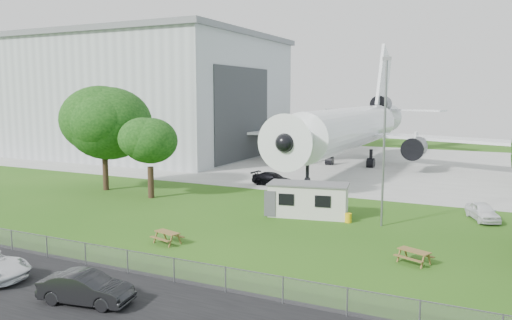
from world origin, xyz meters
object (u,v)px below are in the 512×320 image
at_px(hangar, 137,95).
at_px(picnic_west, 168,243).
at_px(picnic_east, 414,263).
at_px(car_centre_sedan, 86,288).
at_px(airliner, 352,126).
at_px(site_cabin, 308,200).

distance_m(hangar, picnic_west, 53.84).
xyz_separation_m(hangar, picnic_east, (49.53, -37.16, -9.41)).
xyz_separation_m(picnic_west, car_centre_sedan, (2.18, -9.28, 0.72)).
xyz_separation_m(hangar, airliner, (35.97, -0.14, -4.14)).
bearing_deg(hangar, picnic_east, -36.88).
relative_size(hangar, car_centre_sedan, 9.86).
height_order(airliner, car_centre_sedan, airliner).
bearing_deg(airliner, hangar, 179.78).
bearing_deg(picnic_west, car_centre_sedan, -61.77).
distance_m(hangar, airliner, 36.21).
bearing_deg(car_centre_sedan, picnic_east, -56.14).
relative_size(site_cabin, picnic_west, 3.86).
relative_size(hangar, picnic_west, 23.89).
bearing_deg(car_centre_sedan, airliner, -9.07).
bearing_deg(site_cabin, picnic_east, -40.58).
relative_size(picnic_west, picnic_east, 1.00).
distance_m(airliner, car_centre_sedan, 49.47).
height_order(airliner, picnic_west, airliner).
bearing_deg(airliner, picnic_east, -69.88).
bearing_deg(picnic_west, site_cabin, 77.29).
relative_size(airliner, site_cabin, 6.87).
height_order(picnic_west, car_centre_sedan, car_centre_sedan).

